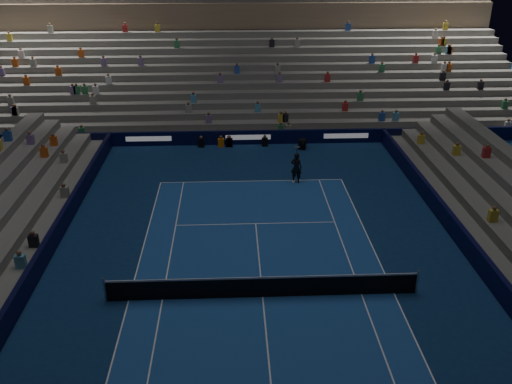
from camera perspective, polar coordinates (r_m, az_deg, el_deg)
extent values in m
plane|color=#0D264F|center=(23.34, 0.68, -10.71)|extent=(90.00, 90.00, 0.00)
cube|color=navy|center=(23.34, 0.68, -10.70)|extent=(10.97, 23.77, 0.01)
cube|color=black|center=(39.68, -0.83, 5.63)|extent=(44.00, 0.25, 1.00)
cube|color=black|center=(25.45, 23.31, -8.35)|extent=(0.25, 37.00, 1.00)
cube|color=black|center=(24.57, -22.87, -9.54)|extent=(0.25, 37.00, 1.00)
cube|color=#63635F|center=(40.71, -0.87, 5.76)|extent=(44.00, 1.00, 0.50)
cube|color=#63635F|center=(41.57, -0.92, 6.54)|extent=(44.00, 1.00, 1.00)
cube|color=#63635F|center=(42.45, -0.96, 7.29)|extent=(44.00, 1.00, 1.50)
cube|color=#63635F|center=(43.33, -1.00, 8.00)|extent=(44.00, 1.00, 2.00)
cube|color=#63635F|center=(44.22, -1.05, 8.69)|extent=(44.00, 1.00, 2.50)
cube|color=#63635F|center=(45.11, -1.09, 9.34)|extent=(44.00, 1.00, 3.00)
cube|color=#63635F|center=(46.01, -1.12, 9.98)|extent=(44.00, 1.00, 3.50)
cube|color=#63635F|center=(46.91, -1.16, 10.59)|extent=(44.00, 1.00, 4.00)
cube|color=#63635F|center=(47.82, -1.20, 11.17)|extent=(44.00, 1.00, 4.50)
cube|color=#63635F|center=(48.74, -1.23, 11.74)|extent=(44.00, 1.00, 5.00)
cube|color=#63635F|center=(49.65, -1.27, 12.28)|extent=(44.00, 1.00, 5.50)
cube|color=#63635F|center=(50.58, -1.30, 12.80)|extent=(44.00, 1.00, 6.00)
cube|color=#7C644C|center=(50.97, -1.38, 17.57)|extent=(44.00, 0.60, 2.20)
cube|color=slate|center=(24.99, -24.52, -9.94)|extent=(1.00, 37.00, 0.50)
cylinder|color=#B2B2B7|center=(23.59, -15.26, -9.67)|extent=(0.10, 0.10, 1.10)
cylinder|color=#B2B2B7|center=(24.20, 16.19, -8.83)|extent=(0.10, 0.10, 1.10)
cube|color=black|center=(23.08, 0.69, -9.80)|extent=(12.80, 0.03, 0.90)
cube|color=white|center=(22.81, 0.70, -8.79)|extent=(12.80, 0.04, 0.08)
imported|color=black|center=(33.32, 4.16, 2.51)|extent=(0.80, 0.68, 1.88)
cube|color=black|center=(38.97, 4.77, 4.93)|extent=(0.64, 0.72, 0.68)
cylinder|color=black|center=(38.45, 4.87, 4.96)|extent=(0.24, 0.38, 0.16)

